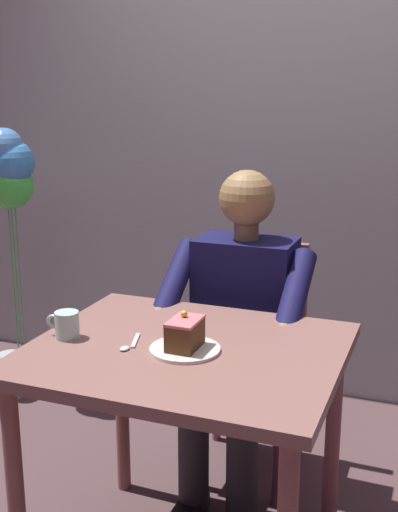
{
  "coord_description": "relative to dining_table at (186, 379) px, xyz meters",
  "views": [
    {
      "loc": [
        -0.69,
        1.67,
        1.49
      ],
      "look_at": [
        -0.0,
        -0.1,
        1.01
      ],
      "focal_mm": 46.52,
      "sensor_mm": 36.0,
      "label": 1
    }
  ],
  "objects": [
    {
      "name": "dessert_spoon",
      "position": [
        0.16,
        0.05,
        0.11
      ],
      "size": [
        0.04,
        0.14,
        0.01
      ],
      "color": "silver",
      "rests_on": "dining_table"
    },
    {
      "name": "cafe_rear_panel",
      "position": [
        0.0,
        -1.47,
        0.85
      ],
      "size": [
        6.4,
        0.12,
        3.0
      ],
      "primitive_type": "cube",
      "color": "#A2A6A6",
      "rests_on": "ground"
    },
    {
      "name": "dessert_plate",
      "position": [
        -0.01,
        0.03,
        0.11
      ],
      "size": [
        0.2,
        0.2,
        0.01
      ],
      "primitive_type": "cylinder",
      "color": "silver",
      "rests_on": "dining_table"
    },
    {
      "name": "chair",
      "position": [
        0.0,
        -0.68,
        -0.15
      ],
      "size": [
        0.42,
        0.42,
        0.9
      ],
      "color": "#814A57",
      "rests_on": "ground"
    },
    {
      "name": "dining_table",
      "position": [
        0.0,
        0.0,
        0.0
      ],
      "size": [
        0.9,
        0.77,
        0.76
      ],
      "color": "#81574F",
      "rests_on": "ground"
    },
    {
      "name": "seated_person",
      "position": [
        -0.0,
        -0.51,
        -0.02
      ],
      "size": [
        0.53,
        0.58,
        1.21
      ],
      "color": "#141340",
      "rests_on": "ground"
    },
    {
      "name": "coffee_cup",
      "position": [
        0.36,
        0.06,
        0.15
      ],
      "size": [
        0.11,
        0.07,
        0.08
      ],
      "color": "#AAD3C3",
      "rests_on": "dining_table"
    },
    {
      "name": "cake_slice",
      "position": [
        -0.01,
        0.03,
        0.16
      ],
      "size": [
        0.08,
        0.12,
        0.11
      ],
      "color": "#4E2F16",
      "rests_on": "dessert_plate"
    },
    {
      "name": "balloon_display",
      "position": [
        1.24,
        -0.87,
        0.36
      ],
      "size": [
        0.24,
        0.23,
        1.31
      ],
      "color": "#B2C1C6",
      "rests_on": "ground"
    }
  ]
}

